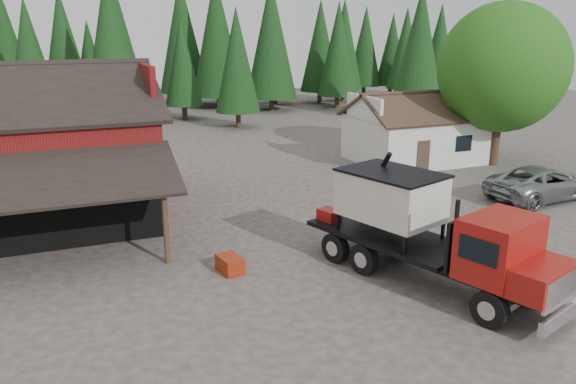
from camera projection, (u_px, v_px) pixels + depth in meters
name	position (u px, v px, depth m)	size (l,w,h in m)	color
ground	(325.00, 261.00, 21.46)	(120.00, 120.00, 0.00)	#413933
red_barn	(13.00, 162.00, 25.48)	(12.80, 13.63, 7.18)	maroon
farmhouse	(416.00, 136.00, 37.27)	(8.60, 6.42, 4.65)	silver
deciduous_tree	(503.00, 72.00, 34.86)	(8.00, 8.00, 10.20)	#382619
conifer_backdrop	(149.00, 113.00, 58.74)	(76.00, 16.00, 16.00)	black
near_pine_b	(237.00, 60.00, 48.62)	(3.96, 3.96, 10.40)	#382619
near_pine_c	(419.00, 47.00, 50.63)	(4.84, 4.84, 12.40)	#382619
near_pine_d	(111.00, 42.00, 48.10)	(5.28, 5.28, 13.40)	#382619
feed_truck	(427.00, 228.00, 19.14)	(5.35, 9.73, 4.25)	black
silver_car	(543.00, 183.00, 28.97)	(2.86, 6.21, 1.73)	#929599
equip_box	(230.00, 264.00, 20.38)	(0.70, 1.10, 0.60)	maroon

